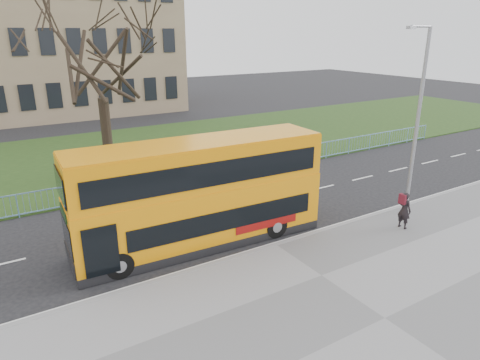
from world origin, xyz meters
name	(u,v)px	position (x,y,z in m)	size (l,w,h in m)	color
ground	(253,232)	(0.00, 0.00, 0.00)	(120.00, 120.00, 0.00)	black
pavement	(385,320)	(0.00, -6.75, 0.06)	(80.00, 10.50, 0.12)	slate
kerb	(276,245)	(0.00, -1.55, 0.07)	(80.00, 0.20, 0.14)	gray
grass_verge	(138,152)	(0.00, 14.30, 0.04)	(80.00, 15.40, 0.08)	#1F3B15
guard_railing	(185,176)	(0.00, 6.60, 0.55)	(40.00, 0.12, 1.10)	#7AAED9
bare_tree	(101,82)	(-3.00, 10.00, 5.28)	(7.28, 7.28, 10.40)	black
civic_building	(10,41)	(-5.00, 35.00, 7.00)	(30.00, 15.00, 14.00)	#836D53
yellow_bus	(200,191)	(-2.22, 0.27, 2.14)	(9.60, 2.71, 3.98)	orange
pedestrian	(404,210)	(5.32, -3.08, 0.89)	(0.56, 0.37, 1.54)	black
street_lamp	(417,116)	(6.77, -2.03, 4.44)	(1.67, 0.37, 7.88)	gray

